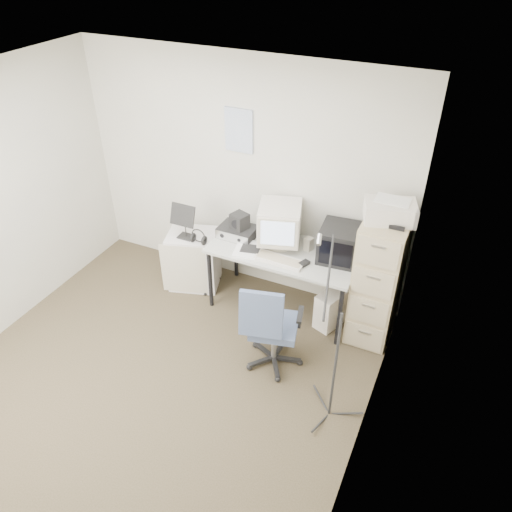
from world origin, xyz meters
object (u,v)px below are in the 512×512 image
at_px(filing_cabinet, 378,279).
at_px(office_chair, 274,324).
at_px(side_cart, 194,259).
at_px(desk, 283,279).

relative_size(filing_cabinet, office_chair, 1.39).
xyz_separation_m(filing_cabinet, side_cart, (-2.01, -0.06, -0.32)).
distance_m(filing_cabinet, office_chair, 1.10).
bearing_deg(side_cart, office_chair, -47.39).
xyz_separation_m(desk, office_chair, (0.23, -0.77, 0.10)).
bearing_deg(desk, side_cart, -178.40).
bearing_deg(desk, office_chair, -73.56).
xyz_separation_m(filing_cabinet, desk, (-0.95, -0.03, -0.29)).
height_order(desk, side_cart, desk).
relative_size(office_chair, side_cart, 1.43).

